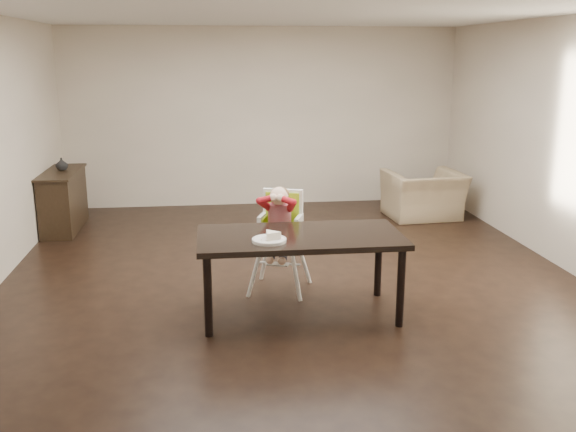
{
  "coord_description": "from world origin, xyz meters",
  "views": [
    {
      "loc": [
        -0.84,
        -6.35,
        2.29
      ],
      "look_at": [
        -0.11,
        -0.53,
        0.81
      ],
      "focal_mm": 40.0,
      "sensor_mm": 36.0,
      "label": 1
    }
  ],
  "objects_px": {
    "armchair": "(424,187)",
    "sideboard": "(63,200)",
    "high_chair": "(280,217)",
    "dining_table": "(300,243)"
  },
  "relations": [
    {
      "from": "armchair",
      "to": "sideboard",
      "type": "height_order",
      "value": "armchair"
    },
    {
      "from": "armchair",
      "to": "high_chair",
      "type": "bearing_deg",
      "value": 43.35
    },
    {
      "from": "high_chair",
      "to": "armchair",
      "type": "bearing_deg",
      "value": 66.99
    },
    {
      "from": "dining_table",
      "to": "high_chair",
      "type": "relative_size",
      "value": 1.71
    },
    {
      "from": "armchair",
      "to": "sideboard",
      "type": "bearing_deg",
      "value": -4.58
    },
    {
      "from": "dining_table",
      "to": "armchair",
      "type": "xyz_separation_m",
      "value": [
        2.26,
        3.27,
        -0.22
      ]
    },
    {
      "from": "armchair",
      "to": "sideboard",
      "type": "xyz_separation_m",
      "value": [
        -4.98,
        0.0,
        -0.05
      ]
    },
    {
      "from": "dining_table",
      "to": "sideboard",
      "type": "xyz_separation_m",
      "value": [
        -2.72,
        3.28,
        -0.27
      ]
    },
    {
      "from": "armchair",
      "to": "dining_table",
      "type": "bearing_deg",
      "value": 50.88
    },
    {
      "from": "dining_table",
      "to": "high_chair",
      "type": "bearing_deg",
      "value": 98.76
    }
  ]
}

